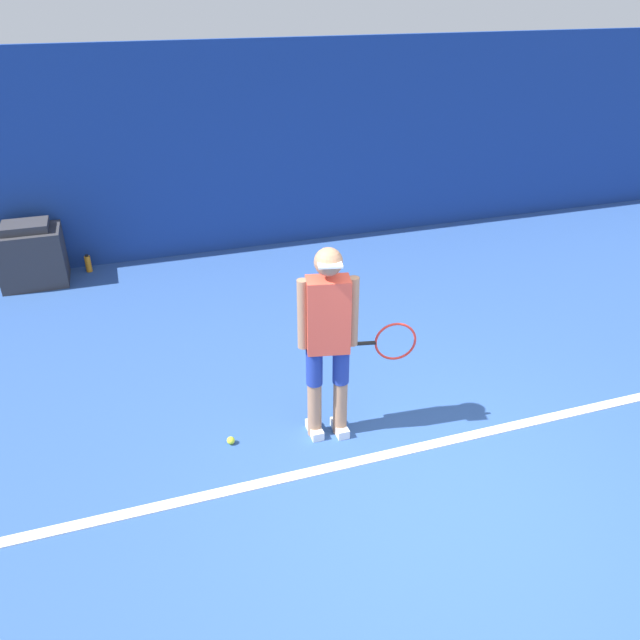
% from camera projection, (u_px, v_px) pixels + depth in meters
% --- Properties ---
extents(ground_plane, '(24.00, 24.00, 0.00)m').
position_uv_depth(ground_plane, '(447.00, 510.00, 4.64)').
color(ground_plane, '#2D5193').
extents(back_wall, '(24.00, 0.10, 2.81)m').
position_uv_depth(back_wall, '(262.00, 149.00, 8.64)').
color(back_wall, navy).
rests_on(back_wall, ground_plane).
extents(court_baseline, '(21.60, 0.10, 0.01)m').
position_uv_depth(court_baseline, '(407.00, 450.00, 5.22)').
color(court_baseline, white).
rests_on(court_baseline, ground_plane).
extents(tennis_player, '(0.95, 0.32, 1.73)m').
position_uv_depth(tennis_player, '(330.00, 337.00, 4.97)').
color(tennis_player, '#A37556').
rests_on(tennis_player, ground_plane).
extents(tennis_ball, '(0.07, 0.07, 0.07)m').
position_uv_depth(tennis_ball, '(231.00, 440.00, 5.29)').
color(tennis_ball, '#D1E533').
rests_on(tennis_ball, ground_plane).
extents(covered_chair, '(0.79, 0.60, 0.82)m').
position_uv_depth(covered_chair, '(32.00, 255.00, 7.93)').
color(covered_chair, '#333338').
rests_on(covered_chair, ground_plane).
extents(water_bottle, '(0.08, 0.08, 0.24)m').
position_uv_depth(water_bottle, '(88.00, 264.00, 8.37)').
color(water_bottle, orange).
rests_on(water_bottle, ground_plane).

